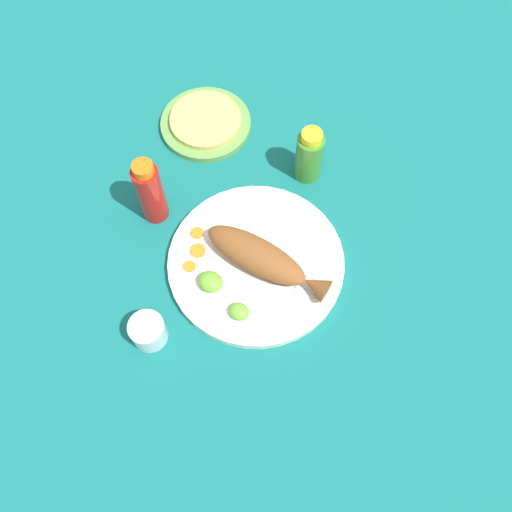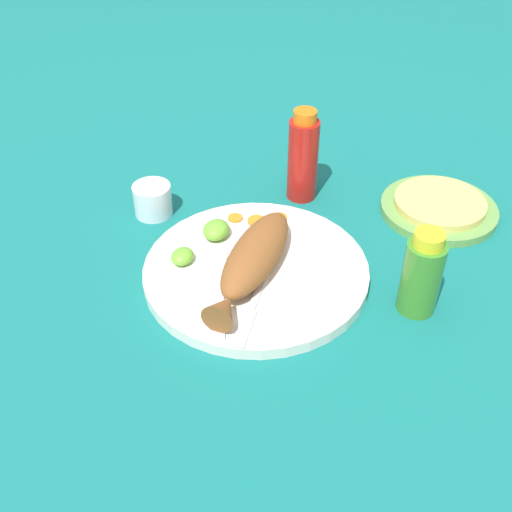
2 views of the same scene
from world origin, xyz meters
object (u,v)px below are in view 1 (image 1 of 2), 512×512
object	(u,v)px
hot_sauce_bottle_green	(309,156)
salt_cup	(148,332)
hot_sauce_bottle_red	(149,194)
fork_near	(301,270)
main_plate	(256,263)
fried_fish	(263,258)
fork_far	(290,290)
tortilla_plate	(206,124)

from	to	relation	value
hot_sauce_bottle_green	salt_cup	size ratio (longest dim) A/B	2.05
hot_sauce_bottle_red	salt_cup	world-z (taller)	hot_sauce_bottle_red
fork_near	hot_sauce_bottle_green	world-z (taller)	hot_sauce_bottle_green
fork_near	hot_sauce_bottle_green	distance (m)	0.23
main_plate	hot_sauce_bottle_green	distance (m)	0.24
fried_fish	hot_sauce_bottle_green	bearing A→B (deg)	-81.81
fork_far	tortilla_plate	size ratio (longest dim) A/B	0.93
main_plate	hot_sauce_bottle_red	bearing A→B (deg)	1.05
hot_sauce_bottle_green	fork_far	bearing A→B (deg)	110.95
fork_near	salt_cup	distance (m)	0.30
main_plate	tortilla_plate	xyz separation A→B (m)	(0.26, -0.23, -0.00)
fork_near	hot_sauce_bottle_green	size ratio (longest dim) A/B	1.44
fork_near	hot_sauce_bottle_red	world-z (taller)	hot_sauce_bottle_red
hot_sauce_bottle_green	salt_cup	world-z (taller)	hot_sauce_bottle_green
salt_cup	fork_far	bearing A→B (deg)	-132.17
main_plate	hot_sauce_bottle_red	distance (m)	0.24
fried_fish	fork_far	xyz separation A→B (m)	(-0.07, 0.02, -0.02)
fried_fish	salt_cup	world-z (taller)	fried_fish
hot_sauce_bottle_green	fork_near	bearing A→B (deg)	114.57
fork_near	hot_sauce_bottle_red	distance (m)	0.31
fried_fish	salt_cup	size ratio (longest dim) A/B	3.93
hot_sauce_bottle_green	hot_sauce_bottle_red	bearing A→B (deg)	47.80
main_plate	fried_fish	xyz separation A→B (m)	(-0.01, 0.00, 0.03)
fried_fish	hot_sauce_bottle_green	size ratio (longest dim) A/B	1.92
fork_far	salt_cup	distance (m)	0.26
main_plate	fork_far	xyz separation A→B (m)	(-0.08, 0.02, 0.01)
hot_sauce_bottle_red	tortilla_plate	xyz separation A→B (m)	(0.03, -0.23, -0.07)
main_plate	fried_fish	size ratio (longest dim) A/B	1.33
tortilla_plate	fork_near	bearing A→B (deg)	148.62
main_plate	fork_far	bearing A→B (deg)	165.55
hot_sauce_bottle_green	tortilla_plate	bearing A→B (deg)	0.19
main_plate	fork_far	size ratio (longest dim) A/B	1.85
hot_sauce_bottle_red	tortilla_plate	bearing A→B (deg)	-82.84
hot_sauce_bottle_red	hot_sauce_bottle_green	world-z (taller)	hot_sauce_bottle_red
fork_near	fork_far	world-z (taller)	same
fried_fish	fork_near	world-z (taller)	fried_fish
hot_sauce_bottle_green	salt_cup	distance (m)	0.46
hot_sauce_bottle_green	fried_fish	bearing A→B (deg)	96.88
main_plate	fork_near	xyz separation A→B (m)	(-0.08, -0.02, 0.01)
main_plate	tortilla_plate	size ratio (longest dim) A/B	1.72
main_plate	tortilla_plate	bearing A→B (deg)	-41.92
hot_sauce_bottle_green	salt_cup	xyz separation A→B (m)	(0.08, 0.45, -0.04)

